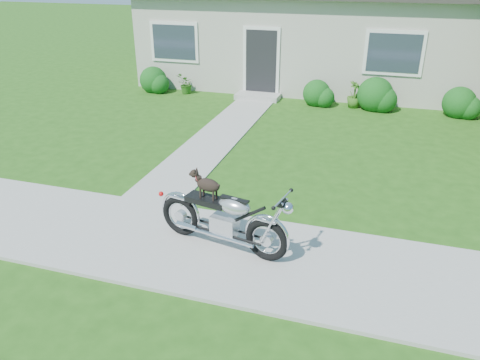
# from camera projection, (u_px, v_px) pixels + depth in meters

# --- Properties ---
(ground) EXTENTS (80.00, 80.00, 0.00)m
(ground) POSITION_uv_depth(u_px,v_px,m) (204.00, 248.00, 7.23)
(ground) COLOR #235114
(ground) RESTS_ON ground
(sidewalk) EXTENTS (24.00, 2.20, 0.04)m
(sidewalk) POSITION_uv_depth(u_px,v_px,m) (204.00, 247.00, 7.22)
(sidewalk) COLOR #9E9B93
(sidewalk) RESTS_ON ground
(walkway) EXTENTS (1.20, 8.00, 0.03)m
(walkway) POSITION_uv_depth(u_px,v_px,m) (220.00, 134.00, 11.95)
(walkway) COLOR #9E9B93
(walkway) RESTS_ON ground
(house) EXTENTS (12.60, 7.03, 4.50)m
(house) POSITION_uv_depth(u_px,v_px,m) (324.00, 19.00, 16.69)
(house) COLOR beige
(house) RESTS_ON ground
(shrub_row) EXTENTS (10.49, 1.05, 1.05)m
(shrub_row) POSITION_uv_depth(u_px,v_px,m) (327.00, 93.00, 14.22)
(shrub_row) COLOR #154F16
(shrub_row) RESTS_ON ground
(potted_plant_left) EXTENTS (0.55, 0.62, 0.64)m
(potted_plant_left) POSITION_uv_depth(u_px,v_px,m) (186.00, 84.00, 15.56)
(potted_plant_left) COLOR #275917
(potted_plant_left) RESTS_ON ground
(potted_plant_right) EXTENTS (0.56, 0.56, 0.79)m
(potted_plant_right) POSITION_uv_depth(u_px,v_px,m) (355.00, 95.00, 14.05)
(potted_plant_right) COLOR #34641B
(potted_plant_right) RESTS_ON ground
(motorcycle_with_dog) EXTENTS (2.21, 0.74, 1.19)m
(motorcycle_with_dog) POSITION_uv_depth(u_px,v_px,m) (224.00, 217.00, 6.96)
(motorcycle_with_dog) COLOR black
(motorcycle_with_dog) RESTS_ON sidewalk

